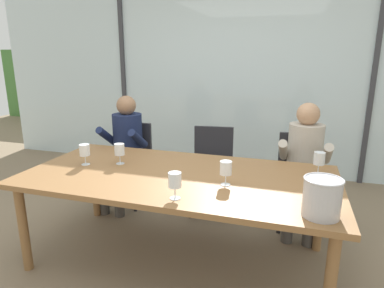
# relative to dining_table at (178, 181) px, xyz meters

# --- Properties ---
(ground) EXTENTS (14.00, 14.00, 0.00)m
(ground) POSITION_rel_dining_table_xyz_m (0.00, 1.00, -0.68)
(ground) COLOR #847056
(window_glass_panel) EXTENTS (7.57, 0.03, 2.60)m
(window_glass_panel) POSITION_rel_dining_table_xyz_m (0.00, 2.34, 0.62)
(window_glass_panel) COLOR silver
(window_glass_panel) RESTS_ON ground
(window_mullion_left) EXTENTS (0.06, 0.06, 2.60)m
(window_mullion_left) POSITION_rel_dining_table_xyz_m (-1.70, 2.32, 0.62)
(window_mullion_left) COLOR #38383D
(window_mullion_left) RESTS_ON ground
(window_mullion_right) EXTENTS (0.06, 0.06, 2.60)m
(window_mullion_right) POSITION_rel_dining_table_xyz_m (1.70, 2.32, 0.62)
(window_mullion_right) COLOR #38383D
(window_mullion_right) RESTS_ON ground
(hillside_vineyard) EXTENTS (13.57, 2.40, 1.78)m
(hillside_vineyard) POSITION_rel_dining_table_xyz_m (0.00, 6.16, 0.22)
(hillside_vineyard) COLOR #477A38
(hillside_vineyard) RESTS_ON ground
(dining_table) EXTENTS (2.37, 1.15, 0.74)m
(dining_table) POSITION_rel_dining_table_xyz_m (0.00, 0.00, 0.00)
(dining_table) COLOR olive
(dining_table) RESTS_ON ground
(chair_near_curtain) EXTENTS (0.45, 0.45, 0.89)m
(chair_near_curtain) POSITION_rel_dining_table_xyz_m (-0.92, 0.97, -0.16)
(chair_near_curtain) COLOR #232328
(chair_near_curtain) RESTS_ON ground
(chair_left_of_center) EXTENTS (0.49, 0.49, 0.89)m
(chair_left_of_center) POSITION_rel_dining_table_xyz_m (0.02, 1.02, -0.16)
(chair_left_of_center) COLOR #232328
(chair_left_of_center) RESTS_ON ground
(chair_center) EXTENTS (0.49, 0.49, 0.89)m
(chair_center) POSITION_rel_dining_table_xyz_m (0.91, 0.97, -0.16)
(chair_center) COLOR #232328
(chair_center) RESTS_ON ground
(person_navy_polo) EXTENTS (0.47, 0.62, 1.20)m
(person_navy_polo) POSITION_rel_dining_table_xyz_m (-0.93, 0.85, 0.01)
(person_navy_polo) COLOR #192347
(person_navy_polo) RESTS_ON ground
(person_beige_jumper) EXTENTS (0.47, 0.62, 1.20)m
(person_beige_jumper) POSITION_rel_dining_table_xyz_m (0.93, 0.85, 0.01)
(person_beige_jumper) COLOR #B7AD9E
(person_beige_jumper) RESTS_ON ground
(ice_bucket_primary) EXTENTS (0.22, 0.22, 0.23)m
(ice_bucket_primary) POSITION_rel_dining_table_xyz_m (1.00, -0.41, 0.18)
(ice_bucket_primary) COLOR #B7B7BC
(ice_bucket_primary) RESTS_ON dining_table
(wine_glass_by_left_taster) EXTENTS (0.08, 0.08, 0.17)m
(wine_glass_by_left_taster) POSITION_rel_dining_table_xyz_m (-0.55, 0.09, 0.18)
(wine_glass_by_left_taster) COLOR silver
(wine_glass_by_left_taster) RESTS_ON dining_table
(wine_glass_near_bucket) EXTENTS (0.08, 0.08, 0.17)m
(wine_glass_near_bucket) POSITION_rel_dining_table_xyz_m (1.02, 0.32, 0.18)
(wine_glass_near_bucket) COLOR silver
(wine_glass_near_bucket) RESTS_ON dining_table
(wine_glass_center_pour) EXTENTS (0.08, 0.08, 0.17)m
(wine_glass_center_pour) POSITION_rel_dining_table_xyz_m (-0.82, -0.01, 0.18)
(wine_glass_center_pour) COLOR silver
(wine_glass_center_pour) RESTS_ON dining_table
(wine_glass_by_right_taster) EXTENTS (0.08, 0.08, 0.17)m
(wine_glass_by_right_taster) POSITION_rel_dining_table_xyz_m (0.13, -0.43, 0.18)
(wine_glass_by_right_taster) COLOR silver
(wine_glass_by_right_taster) RESTS_ON dining_table
(wine_glass_spare_empty) EXTENTS (0.08, 0.08, 0.17)m
(wine_glass_spare_empty) POSITION_rel_dining_table_xyz_m (0.39, -0.11, 0.18)
(wine_glass_spare_empty) COLOR silver
(wine_glass_spare_empty) RESTS_ON dining_table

